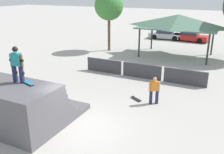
{
  "coord_description": "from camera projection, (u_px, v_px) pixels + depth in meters",
  "views": [
    {
      "loc": [
        5.85,
        -8.57,
        6.06
      ],
      "look_at": [
        -0.36,
        4.12,
        1.15
      ],
      "focal_mm": 40.0,
      "sensor_mm": 36.0,
      "label": 1
    }
  ],
  "objects": [
    {
      "name": "parked_car_red",
      "position": [
        190.0,
        36.0,
        31.27
      ],
      "size": [
        4.53,
        2.18,
        1.27
      ],
      "rotation": [
        0.0,
        0.0,
        -0.11
      ],
      "color": "red",
      "rests_on": "ground"
    },
    {
      "name": "quarter_pipe_ramp",
      "position": [
        12.0,
        104.0,
        11.88
      ],
      "size": [
        5.18,
        4.45,
        2.09
      ],
      "color": "#565459",
      "rests_on": "ground"
    },
    {
      "name": "barrier_fence",
      "position": [
        142.0,
        71.0,
        18.1
      ],
      "size": [
        9.1,
        0.12,
        1.05
      ],
      "color": "#3D3D42",
      "rests_on": "ground"
    },
    {
      "name": "pavilion_shelter",
      "position": [
        178.0,
        21.0,
        23.33
      ],
      "size": [
        7.25,
        4.62,
        3.96
      ],
      "color": "#2D2D33",
      "rests_on": "ground"
    },
    {
      "name": "tree_beside_pavilion",
      "position": [
        109.0,
        6.0,
        25.2
      ],
      "size": [
        2.93,
        2.93,
        6.07
      ],
      "color": "brown",
      "rests_on": "ground"
    },
    {
      "name": "skateboard_on_ground",
      "position": [
        136.0,
        99.0,
        14.62
      ],
      "size": [
        0.78,
        0.56,
        0.09
      ],
      "rotation": [
        0.0,
        0.0,
        2.62
      ],
      "color": "red",
      "rests_on": "ground"
    },
    {
      "name": "parked_car_silver",
      "position": [
        166.0,
        35.0,
        32.62
      ],
      "size": [
        4.34,
        1.76,
        1.27
      ],
      "rotation": [
        0.0,
        0.0,
        0.01
      ],
      "color": "#A8AAAF",
      "rests_on": "ground"
    },
    {
      "name": "skateboard_on_deck",
      "position": [
        29.0,
        83.0,
        11.15
      ],
      "size": [
        0.82,
        0.42,
        0.09
      ],
      "rotation": [
        0.0,
        0.0,
        -0.3
      ],
      "color": "red",
      "rests_on": "quarter_pipe_ramp"
    },
    {
      "name": "skater_on_deck",
      "position": [
        17.0,
        62.0,
        11.06
      ],
      "size": [
        0.72,
        0.3,
        1.67
      ],
      "rotation": [
        0.0,
        0.0,
        0.2
      ],
      "color": "#1E2347",
      "rests_on": "quarter_pipe_ramp"
    },
    {
      "name": "ground_plane",
      "position": [
        80.0,
        127.0,
        11.69
      ],
      "size": [
        160.0,
        160.0,
        0.0
      ],
      "primitive_type": "plane",
      "color": "#ADA8A0"
    },
    {
      "name": "bystander_walking",
      "position": [
        154.0,
        89.0,
        13.84
      ],
      "size": [
        0.6,
        0.4,
        1.58
      ],
      "rotation": [
        0.0,
        0.0,
        3.64
      ],
      "color": "#1E2347",
      "rests_on": "ground"
    }
  ]
}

